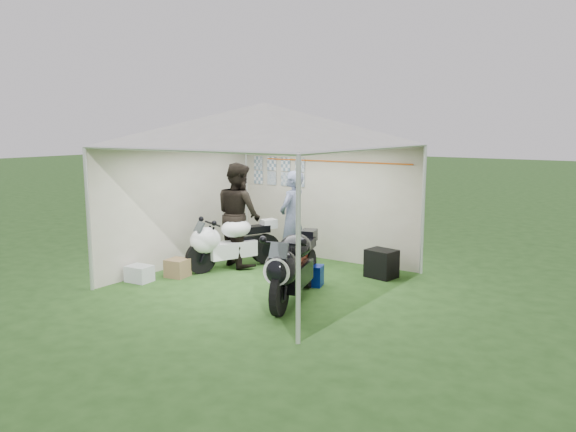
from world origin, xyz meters
name	(u,v)px	position (x,y,z in m)	size (l,w,h in m)	color
ground	(265,281)	(0.00, 0.00, 0.00)	(80.00, 80.00, 0.00)	#244819
canopy_tent	(265,129)	(0.00, 0.03, 2.58)	(5.66, 5.66, 3.00)	silver
motorcycle_white	(229,241)	(-1.04, 0.28, 0.53)	(0.96, 1.83, 0.95)	black
motorcycle_black	(292,265)	(1.04, -0.70, 0.58)	(0.92, 2.06, 1.04)	black
paddock_stand	(309,275)	(0.75, 0.21, 0.17)	(0.46, 0.29, 0.34)	#0923BE
person_dark_jacket	(239,214)	(-1.08, 0.62, 0.98)	(0.95, 0.74, 1.96)	black
person_blue_jacket	(292,219)	(-0.21, 1.14, 0.90)	(0.66, 0.43, 1.81)	slate
equipment_box	(381,263)	(1.53, 1.36, 0.25)	(0.49, 0.39, 0.49)	black
crate_0	(139,274)	(-1.75, -1.23, 0.14)	(0.41, 0.32, 0.28)	silver
crate_1	(178,268)	(-1.44, -0.64, 0.16)	(0.35, 0.35, 0.32)	olive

